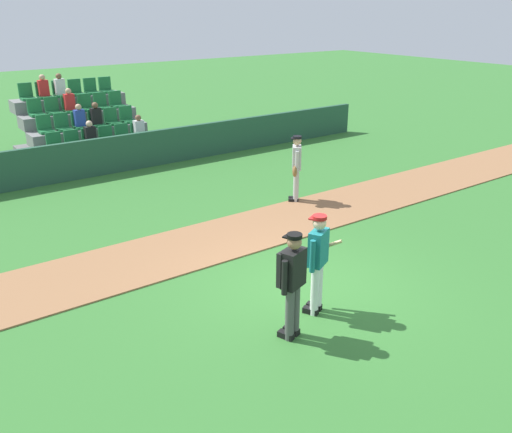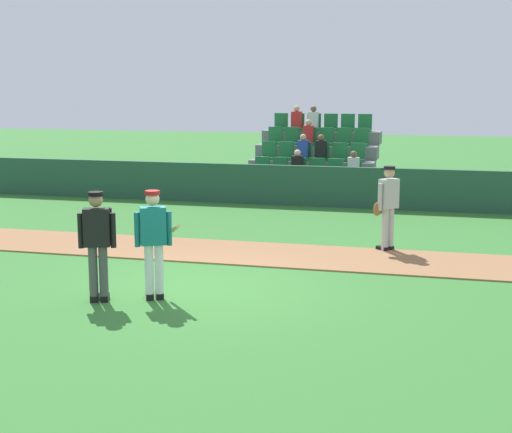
# 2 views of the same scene
# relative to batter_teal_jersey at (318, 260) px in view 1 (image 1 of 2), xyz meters

# --- Properties ---
(ground_plane) EXTENTS (80.00, 80.00, 0.00)m
(ground_plane) POSITION_rel_batter_teal_jersey_xyz_m (0.40, 0.72, -0.97)
(ground_plane) COLOR #33702D
(infield_dirt_path) EXTENTS (28.00, 2.09, 0.03)m
(infield_dirt_path) POSITION_rel_batter_teal_jersey_xyz_m (0.40, 3.54, -0.95)
(infield_dirt_path) COLOR #936642
(infield_dirt_path) RESTS_ON ground
(dugout_fence) EXTENTS (20.00, 0.16, 1.14)m
(dugout_fence) POSITION_rel_batter_teal_jersey_xyz_m (0.40, 9.84, -0.40)
(dugout_fence) COLOR #234C38
(dugout_fence) RESTS_ON ground
(stadium_bleachers) EXTENTS (3.90, 3.80, 2.70)m
(stadium_bleachers) POSITION_rel_batter_teal_jersey_xyz_m (0.40, 12.14, -0.22)
(stadium_bleachers) COLOR slate
(stadium_bleachers) RESTS_ON ground
(batter_teal_jersey) EXTENTS (0.74, 0.70, 1.76)m
(batter_teal_jersey) POSITION_rel_batter_teal_jersey_xyz_m (0.00, 0.00, 0.00)
(batter_teal_jersey) COLOR white
(batter_teal_jersey) RESTS_ON ground
(umpire_home_plate) EXTENTS (0.56, 0.40, 1.76)m
(umpire_home_plate) POSITION_rel_batter_teal_jersey_xyz_m (-0.81, -0.33, 0.03)
(umpire_home_plate) COLOR #4C4C4C
(umpire_home_plate) RESTS_ON ground
(runner_grey_jersey) EXTENTS (0.53, 0.54, 1.76)m
(runner_grey_jersey) POSITION_rel_batter_teal_jersey_xyz_m (3.28, 4.49, -0.01)
(runner_grey_jersey) COLOR #B2B2B2
(runner_grey_jersey) RESTS_ON ground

